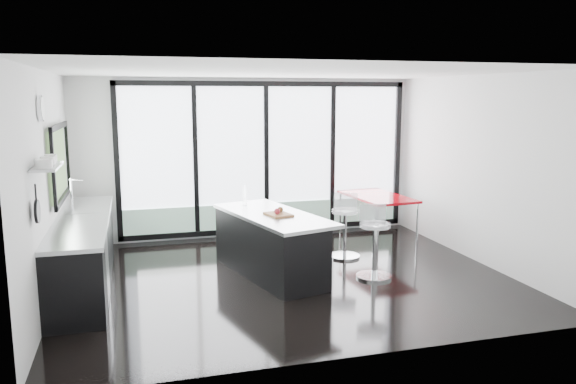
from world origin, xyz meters
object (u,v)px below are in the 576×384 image
object	(u,v)px
bar_stool_far	(345,233)
red_table	(377,218)
island	(269,244)
bar_stool_near	(374,250)

from	to	relation	value
bar_stool_far	red_table	world-z (taller)	red_table
island	bar_stool_near	bearing A→B (deg)	-21.06
bar_stool_near	bar_stool_far	xyz separation A→B (m)	(-0.03, 1.04, -0.01)
bar_stool_near	bar_stool_far	size ratio (longest dim) A/B	1.01
island	bar_stool_far	distance (m)	1.43
bar_stool_near	red_table	xyz separation A→B (m)	(0.90, 1.90, 0.00)
island	red_table	bearing A→B (deg)	31.20
bar_stool_near	island	bearing A→B (deg)	169.69
bar_stool_near	bar_stool_far	world-z (taller)	bar_stool_near
island	bar_stool_near	xyz separation A→B (m)	(1.36, -0.53, -0.05)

